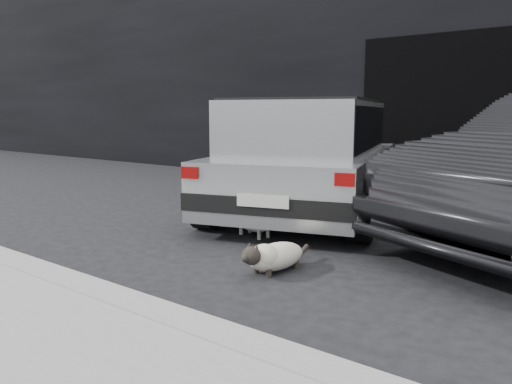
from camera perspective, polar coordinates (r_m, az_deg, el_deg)
The scene contains 7 objects.
ground at distance 5.61m, azimuth 3.70°, elevation -4.47°, with size 80.00×80.00×0.00m, color black.
building_facade at distance 10.80m, azimuth 27.26°, elevation 14.39°, with size 34.00×4.00×5.00m, color black.
garage_opening at distance 8.77m, azimuth 24.31°, elevation 8.19°, with size 4.00×0.10×2.60m, color black.
curb at distance 3.07m, azimuth -8.16°, elevation -15.07°, with size 18.00×0.25×0.12m, color gray.
silver_hatchback at distance 6.56m, azimuth 6.26°, elevation 4.57°, with size 2.89×4.34×1.47m.
cat_siamese at distance 4.16m, azimuth 1.87°, elevation -7.37°, with size 0.36×0.86×0.30m.
cat_white at distance 5.31m, azimuth 0.05°, elevation -3.34°, with size 0.75×0.35×0.35m.
Camera 1 is at (3.01, -4.55, 1.31)m, focal length 35.00 mm.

